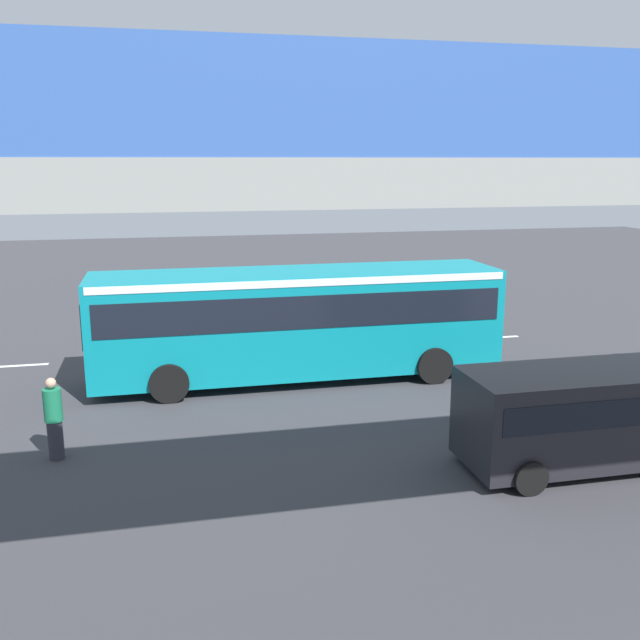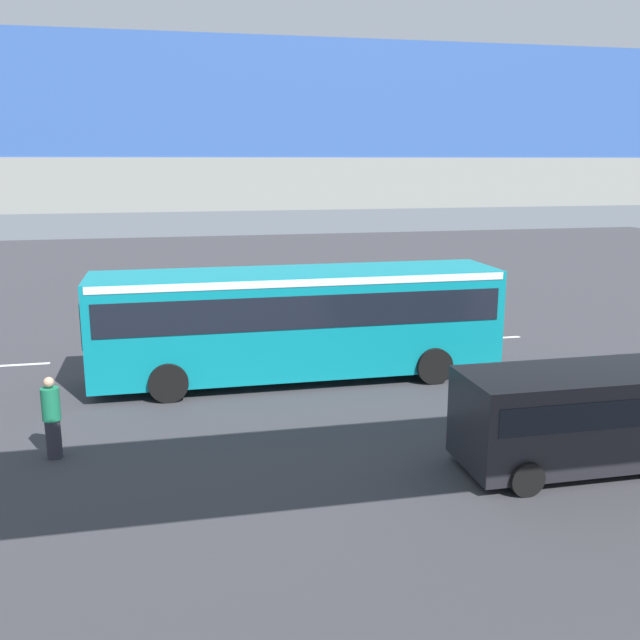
{
  "view_description": "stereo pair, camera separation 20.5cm",
  "coord_description": "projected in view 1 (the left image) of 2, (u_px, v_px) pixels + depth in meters",
  "views": [
    {
      "loc": [
        3.42,
        19.58,
        6.19
      ],
      "look_at": [
        -1.06,
        -0.13,
        1.6
      ],
      "focal_mm": 39.55,
      "sensor_mm": 36.0,
      "label": 1
    },
    {
      "loc": [
        3.22,
        19.62,
        6.19
      ],
      "look_at": [
        -1.06,
        -0.13,
        1.6
      ],
      "focal_mm": 39.55,
      "sensor_mm": 36.0,
      "label": 2
    }
  ],
  "objects": [
    {
      "name": "pedestrian",
      "position": [
        54.0,
        419.0,
        14.78
      ],
      "size": [
        0.38,
        0.38,
        1.79
      ],
      "color": "#2D2D38",
      "rests_on": "ground"
    },
    {
      "name": "pedestrian_overpass",
      "position": [
        446.0,
        223.0,
        8.58
      ],
      "size": [
        26.33,
        2.6,
        7.32
      ],
      "color": "gray",
      "rests_on": "ground"
    },
    {
      "name": "lane_dash_left",
      "position": [
        385.0,
        344.0,
        24.3
      ],
      "size": [
        2.0,
        0.2,
        0.01
      ],
      "primitive_type": "cube",
      "color": "silver",
      "rests_on": "ground"
    },
    {
      "name": "lane_dash_centre",
      "position": [
        271.0,
        351.0,
        23.43
      ],
      "size": [
        2.0,
        0.2,
        0.01
      ],
      "primitive_type": "cube",
      "color": "silver",
      "rests_on": "ground"
    },
    {
      "name": "parked_van",
      "position": [
        579.0,
        412.0,
        14.38
      ],
      "size": [
        4.8,
        2.17,
        2.05
      ],
      "color": "black",
      "rests_on": "ground"
    },
    {
      "name": "lane_dash_rightmost",
      "position": [
        14.0,
        366.0,
        21.71
      ],
      "size": [
        2.0,
        0.2,
        0.01
      ],
      "primitive_type": "cube",
      "color": "silver",
      "rests_on": "ground"
    },
    {
      "name": "ground",
      "position": [
        286.0,
        376.0,
        20.73
      ],
      "size": [
        80.0,
        80.0,
        0.0
      ],
      "primitive_type": "plane",
      "color": "#38383D"
    },
    {
      "name": "lane_dash_right",
      "position": [
        147.0,
        358.0,
        22.57
      ],
      "size": [
        2.0,
        0.2,
        0.01
      ],
      "primitive_type": "cube",
      "color": "silver",
      "rests_on": "ground"
    },
    {
      "name": "lane_dash_leftmost",
      "position": [
        492.0,
        338.0,
        25.16
      ],
      "size": [
        2.0,
        0.2,
        0.01
      ],
      "primitive_type": "cube",
      "color": "silver",
      "rests_on": "ground"
    },
    {
      "name": "bicycle_green",
      "position": [
        609.0,
        375.0,
        19.56
      ],
      "size": [
        1.77,
        0.44,
        0.96
      ],
      "color": "black",
      "rests_on": "ground"
    },
    {
      "name": "city_bus",
      "position": [
        298.0,
        315.0,
        20.06
      ],
      "size": [
        11.54,
        2.85,
        3.15
      ],
      "color": "#0C8493",
      "rests_on": "ground"
    }
  ]
}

